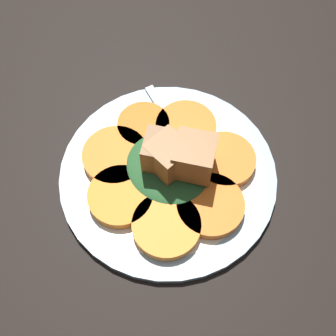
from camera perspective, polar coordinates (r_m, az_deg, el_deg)
table_slab at (r=52.34cm, az=0.00°, el=-1.61°), size 120.00×120.00×2.00cm
plate at (r=50.98cm, az=0.00°, el=-0.84°), size 26.10×26.10×1.05cm
carrot_slice_0 at (r=51.18cm, az=-7.11°, el=1.62°), size 7.99×7.99×1.29cm
carrot_slice_1 at (r=48.66cm, az=-6.45°, el=-3.83°), size 7.56×7.56×1.29cm
carrot_slice_2 at (r=46.99cm, az=-0.21°, el=-7.81°), size 7.70×7.70×1.29cm
carrot_slice_3 at (r=48.14cm, az=5.74°, el=-5.06°), size 7.75×7.75×1.29cm
carrot_slice_4 at (r=50.96cm, az=7.66°, el=1.07°), size 7.42×7.42×1.29cm
carrot_slice_5 at (r=53.01cm, az=2.43°, el=5.50°), size 7.61×7.61×1.29cm
carrot_slice_6 at (r=53.21cm, az=-3.33°, el=5.75°), size 6.55×6.55×1.29cm
center_pile at (r=48.24cm, az=0.64°, el=0.92°), size 10.81×9.71×6.39cm
fork at (r=52.58cm, az=1.89°, el=3.93°), size 16.84×8.57×0.40cm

